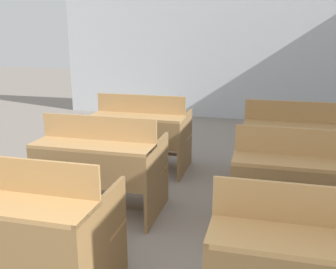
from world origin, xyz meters
The scene contains 7 objects.
wall_back centered at (0.00, 6.78, 1.47)m, with size 6.61×0.06×2.94m.
bench_front_left centered at (-0.73, 1.19, 0.47)m, with size 1.10×0.73×0.94m.
bench_front_right centered at (1.04, 1.18, 0.47)m, with size 1.10×0.73×0.94m.
bench_second_left centered at (-0.73, 2.41, 0.47)m, with size 1.10×0.73×0.94m.
bench_second_right centered at (1.05, 2.39, 0.47)m, with size 1.10×0.73×0.94m.
bench_third_left centered at (-0.72, 3.62, 0.47)m, with size 1.10×0.73×0.94m.
bench_third_right centered at (1.05, 3.62, 0.47)m, with size 1.10×0.73×0.94m.
Camera 1 is at (0.74, -0.79, 1.70)m, focal length 42.00 mm.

